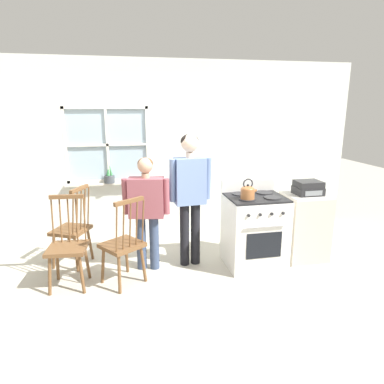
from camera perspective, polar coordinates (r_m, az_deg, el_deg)
The scene contains 12 objects.
ground_plane at distance 4.38m, azimuth -3.79°, elevation -13.45°, with size 16.00×16.00×0.00m, color #B2AD9E.
wall_back at distance 5.32m, azimuth -5.71°, elevation 6.72°, with size 6.40×0.16×2.70m.
chair_by_window at distance 4.17m, azimuth -20.00°, elevation -8.65°, with size 0.46×0.44×1.05m.
chair_near_wall at distance 4.05m, azimuth -11.37°, elevation -8.71°, with size 0.57×0.57×1.05m.
chair_center_cluster at distance 4.69m, azimuth -19.31°, elevation -6.00°, with size 0.54×0.55×1.05m.
person_elderly_left at distance 4.23m, azimuth -7.59°, elevation -2.02°, with size 0.59×0.29×1.43m.
person_teen_center at distance 4.27m, azimuth -0.34°, elevation 0.84°, with size 0.54×0.24×1.70m.
stove at distance 4.50m, azimuth 10.33°, elevation -6.26°, with size 0.72×0.68×1.08m.
kettle at distance 4.17m, azimuth 9.27°, elevation 0.05°, with size 0.21×0.17×0.25m.
potted_plant at distance 5.26m, azimuth -13.61°, elevation 2.32°, with size 0.16×0.16×0.28m.
side_counter at distance 4.87m, azimuth 18.17°, elevation -5.44°, with size 0.55×0.50×0.90m.
stereo at distance 4.71m, azimuth 18.80°, elevation 0.66°, with size 0.34×0.29×0.18m.
Camera 1 is at (-0.51, -3.84, 2.04)m, focal length 32.00 mm.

